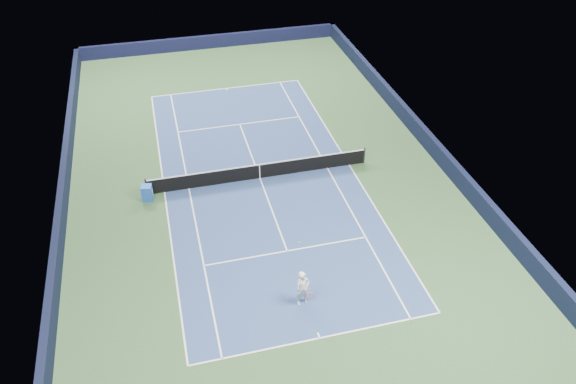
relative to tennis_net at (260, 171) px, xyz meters
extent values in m
plane|color=#2C4D2A|center=(0.00, 0.00, -0.50)|extent=(40.00, 40.00, 0.00)
cube|color=black|center=(0.00, 19.82, 0.05)|extent=(22.00, 0.35, 1.10)
cube|color=black|center=(10.82, 0.00, 0.05)|extent=(0.35, 40.00, 1.10)
cube|color=black|center=(-10.82, 0.00, 0.05)|extent=(0.35, 40.00, 1.10)
cube|color=navy|center=(0.00, 0.00, -0.50)|extent=(10.97, 23.77, 0.01)
cube|color=white|center=(0.00, 11.88, -0.50)|extent=(10.97, 0.08, 0.00)
cube|color=white|center=(0.00, -11.88, -0.50)|extent=(10.97, 0.08, 0.00)
cube|color=white|center=(5.49, 0.00, -0.50)|extent=(0.08, 23.77, 0.00)
cube|color=white|center=(-5.49, 0.00, -0.50)|extent=(0.08, 23.77, 0.00)
cube|color=white|center=(4.12, 0.00, -0.50)|extent=(0.08, 23.77, 0.00)
cube|color=white|center=(-4.12, 0.00, -0.50)|extent=(0.08, 23.77, 0.00)
cube|color=white|center=(0.00, 6.40, -0.50)|extent=(8.23, 0.08, 0.00)
cube|color=white|center=(0.00, -6.40, -0.50)|extent=(8.23, 0.08, 0.00)
cube|color=white|center=(0.00, 0.00, -0.50)|extent=(0.08, 12.80, 0.00)
cube|color=white|center=(0.00, 11.73, -0.50)|extent=(0.08, 0.30, 0.00)
cube|color=white|center=(0.00, -11.73, -0.50)|extent=(0.08, 0.30, 0.00)
cylinder|color=black|center=(-6.40, 0.00, 0.03)|extent=(0.10, 0.10, 1.07)
cylinder|color=black|center=(6.40, 0.00, 0.03)|extent=(0.10, 0.10, 1.07)
cube|color=black|center=(0.00, 0.00, -0.05)|extent=(12.80, 0.03, 0.91)
cube|color=white|center=(0.00, 0.00, 0.44)|extent=(12.80, 0.04, 0.06)
cube|color=white|center=(0.00, 0.00, -0.05)|extent=(0.05, 0.04, 0.91)
cube|color=blue|center=(-6.40, -0.45, -0.04)|extent=(0.64, 0.59, 0.92)
cube|color=silver|center=(-6.11, -0.45, -0.05)|extent=(0.02, 0.41, 0.41)
imported|color=white|center=(-0.18, -9.81, 0.41)|extent=(0.75, 0.59, 1.81)
cylinder|color=pink|center=(0.14, -9.86, 0.20)|extent=(0.03, 0.03, 0.30)
cylinder|color=black|center=(0.14, -9.86, -0.04)|extent=(0.30, 0.02, 0.30)
cylinder|color=pink|center=(0.14, -9.86, -0.04)|extent=(0.32, 0.03, 0.32)
sphere|color=#B2CB2B|center=(-0.08, -8.81, 2.19)|extent=(0.07, 0.07, 0.07)
camera|label=1|loc=(-5.03, -26.11, 18.44)|focal=35.00mm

